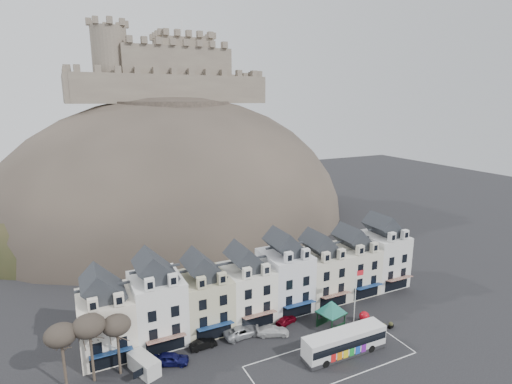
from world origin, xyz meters
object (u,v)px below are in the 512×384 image
car_maroon (286,320)px  car_charcoal (332,312)px  bus_shelter (331,307)px  white_van (144,364)px  flagpole (356,293)px  car_white (273,331)px  car_silver (242,331)px  bus (344,341)px  red_buoy (364,317)px  car_black (203,344)px  car_navy (171,359)px

car_maroon → car_charcoal: bearing=-116.2°
bus_shelter → white_van: bearing=162.7°
flagpole → car_white: size_ratio=1.90×
white_van → car_silver: white_van is taller
bus_shelter → car_silver: (-12.65, 3.80, -2.65)m
bus → car_silver: bus is taller
bus_shelter → bus: bearing=-122.9°
red_buoy → white_van: size_ratio=0.38×
bus_shelter → red_buoy: size_ratio=3.56×
car_black → car_maroon: 13.16m
bus_shelter → car_maroon: bearing=131.6°
car_silver → red_buoy: bearing=-108.8°
car_white → car_charcoal: (10.76, 0.58, -0.07)m
car_navy → white_van: bearing=113.7°
flagpole → car_black: 23.06m
bus_shelter → car_navy: bearing=162.1°
car_navy → car_maroon: bearing=-60.8°
car_silver → car_maroon: 7.31m
car_navy → car_maroon: car_navy is taller
bus → car_silver: bearing=138.3°
red_buoy → car_navy: (-28.62, 3.29, -0.19)m
car_black → car_white: (9.91, -1.41, 0.07)m
bus_shelter → white_van: bus_shelter is taller
bus → flagpole: 8.33m
car_maroon → flagpole: bearing=-135.0°
bus_shelter → car_charcoal: bus_shelter is taller
car_black → car_white: bearing=-100.2°
bus_shelter → car_white: bus_shelter is taller
flagpole → car_maroon: size_ratio=2.50×
white_van → car_white: 18.06m
flagpole → car_navy: flagpole is taller
bus → red_buoy: 8.82m
flagpole → white_van: (-30.34, 2.97, -4.04)m
car_silver → white_van: bearing=93.6°
car_navy → car_charcoal: size_ratio=1.22×
red_buoy → white_van: (-31.95, 3.29, 0.09)m
bus → white_van: size_ratio=2.36×
white_van → car_charcoal: 28.83m
bus_shelter → flagpole: (3.69, -0.85, 1.71)m
bus_shelter → car_black: bearing=156.5°
red_buoy → car_silver: bearing=164.5°
car_navy → car_black: car_navy is taller
bus_shelter → car_charcoal: 4.44m
bus → car_white: bus is taller
bus → car_silver: (-10.51, 9.63, -1.11)m
red_buoy → white_van: white_van is taller
red_buoy → white_van: 32.12m
car_silver → car_white: 4.39m
car_navy → car_black: (4.81, 1.41, -0.16)m
car_maroon → white_van: bearing=77.0°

